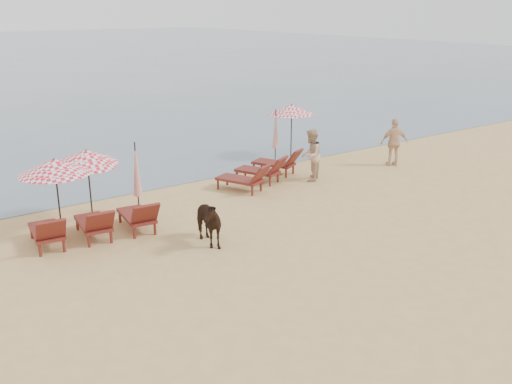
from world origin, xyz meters
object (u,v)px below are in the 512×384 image
lounger_cluster_right (263,169)px  beachgoer_right_b (394,142)px  lounger_cluster_left (95,223)px  umbrella_closed_left (136,170)px  umbrella_open_right (292,109)px  umbrella_closed_right (275,129)px  beachgoer_right_a (311,155)px  umbrella_open_left_a (55,166)px  cow (205,221)px  umbrella_open_left_b (87,157)px

lounger_cluster_right → beachgoer_right_b: bearing=-35.5°
lounger_cluster_left → umbrella_closed_left: (1.89, 1.37, 0.89)m
umbrella_open_right → umbrella_closed_right: 1.12m
beachgoer_right_a → beachgoer_right_b: bearing=137.9°
lounger_cluster_left → umbrella_open_left_a: bearing=132.9°
cow → beachgoer_right_b: size_ratio=0.82×
umbrella_open_right → umbrella_closed_left: (-8.16, -2.59, -0.67)m
umbrella_closed_right → cow: 9.15m
umbrella_open_left_a → umbrella_open_left_b: size_ratio=0.98×
umbrella_open_left_b → umbrella_closed_right: size_ratio=1.06×
umbrella_open_left_a → umbrella_closed_right: size_ratio=1.04×
umbrella_open_left_a → umbrella_closed_right: umbrella_open_left_a is taller
cow → beachgoer_right_b: (10.28, 2.55, 0.30)m
beachgoer_right_b → cow: bearing=39.7°
umbrella_open_left_b → umbrella_closed_right: 9.11m
umbrella_open_left_b → beachgoer_right_b: umbrella_open_left_b is taller
umbrella_open_left_b → beachgoer_right_a: size_ratio=1.18×
umbrella_open_left_a → beachgoer_right_b: 13.29m
lounger_cluster_right → umbrella_open_left_b: size_ratio=1.63×
lounger_cluster_right → beachgoer_right_a: (1.57, -0.80, 0.47)m
umbrella_open_left_b → cow: umbrella_open_left_b is taller
lounger_cluster_left → beachgoer_right_b: 12.60m
umbrella_closed_left → umbrella_closed_right: bearing=19.5°
umbrella_open_left_a → cow: bearing=-20.7°
beachgoer_right_b → umbrella_open_left_b: bearing=21.1°
umbrella_open_left_b → beachgoer_right_a: umbrella_open_left_b is taller
lounger_cluster_left → lounger_cluster_right: size_ratio=0.92×
lounger_cluster_right → umbrella_open_left_b: 6.64m
beachgoer_right_a → cow: bearing=-12.5°
umbrella_open_left_a → beachgoer_right_b: umbrella_open_left_a is taller
lounger_cluster_right → umbrella_open_left_b: umbrella_open_left_b is taller
umbrella_closed_left → umbrella_closed_right: size_ratio=1.05×
lounger_cluster_left → umbrella_closed_left: umbrella_closed_left is taller
umbrella_open_left_b → umbrella_closed_right: umbrella_open_left_b is taller
umbrella_open_left_a → beachgoer_right_a: size_ratio=1.16×
umbrella_closed_right → cow: umbrella_closed_right is taller
umbrella_closed_left → beachgoer_right_b: (10.69, -0.83, -0.43)m
umbrella_open_left_b → umbrella_closed_right: (8.75, 2.43, -0.65)m
umbrella_closed_right → umbrella_open_right: bearing=0.6°
umbrella_closed_right → beachgoer_right_a: 3.19m
lounger_cluster_right → umbrella_closed_right: size_ratio=1.74×
lounger_cluster_left → beachgoer_right_a: beachgoer_right_a is taller
umbrella_open_left_a → beachgoer_right_b: (13.25, -0.36, -1.04)m
umbrella_closed_left → beachgoer_right_a: (6.60, -0.50, -0.42)m
umbrella_open_right → umbrella_closed_left: size_ratio=1.01×
lounger_cluster_left → beachgoer_right_a: 8.55m
umbrella_open_left_b → umbrella_open_left_a: bearing=-154.1°
lounger_cluster_left → beachgoer_right_a: (8.49, 0.87, 0.47)m
umbrella_open_left_a → beachgoer_right_b: bearing=22.3°
cow → lounger_cluster_left: bearing=144.2°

